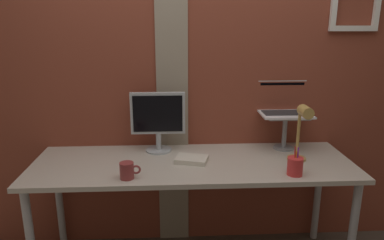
% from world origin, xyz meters
% --- Properties ---
extents(brick_wall_back, '(3.53, 0.16, 2.38)m').
position_xyz_m(brick_wall_back, '(0.00, 0.47, 1.19)').
color(brick_wall_back, brown).
rests_on(brick_wall_back, ground_plane).
extents(desk, '(2.05, 0.67, 0.77)m').
position_xyz_m(desk, '(-0.01, 0.08, 0.69)').
color(desk, beige).
rests_on(desk, ground_plane).
extents(monitor, '(0.37, 0.18, 0.41)m').
position_xyz_m(monitor, '(-0.24, 0.29, 1.01)').
color(monitor, '#ADB2B7').
rests_on(monitor, desk).
extents(laptop_stand, '(0.28, 0.22, 0.24)m').
position_xyz_m(laptop_stand, '(0.64, 0.29, 0.93)').
color(laptop_stand, gray).
rests_on(laptop_stand, desk).
extents(laptop, '(0.35, 0.28, 0.22)m').
position_xyz_m(laptop, '(0.64, 0.36, 1.07)').
color(laptop, white).
rests_on(laptop, laptop_stand).
extents(desk_lamp, '(0.12, 0.20, 0.38)m').
position_xyz_m(desk_lamp, '(0.66, 0.03, 1.00)').
color(desk_lamp, tan).
rests_on(desk_lamp, desk).
extents(pen_cup, '(0.09, 0.09, 0.18)m').
position_xyz_m(pen_cup, '(0.57, -0.15, 0.82)').
color(pen_cup, red).
rests_on(pen_cup, desk).
extents(coffee_mug, '(0.12, 0.08, 0.10)m').
position_xyz_m(coffee_mug, '(-0.40, -0.15, 0.82)').
color(coffee_mug, maroon).
rests_on(coffee_mug, desk).
extents(paper_clutter_stack, '(0.23, 0.19, 0.03)m').
position_xyz_m(paper_clutter_stack, '(-0.02, 0.08, 0.78)').
color(paper_clutter_stack, silver).
rests_on(paper_clutter_stack, desk).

